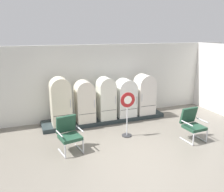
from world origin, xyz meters
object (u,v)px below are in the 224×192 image
at_px(refrigerator_4, 145,93).
at_px(refrigerator_0, 61,100).
at_px(sign_stand, 127,115).
at_px(armchair_right, 192,123).
at_px(refrigerator_3, 126,97).
at_px(refrigerator_1, 85,100).
at_px(armchair_left, 69,133).
at_px(refrigerator_2, 106,97).

bearing_deg(refrigerator_4, refrigerator_0, -179.87).
distance_m(refrigerator_0, sign_stand, 2.35).
distance_m(armchair_right, sign_stand, 2.01).
relative_size(refrigerator_3, sign_stand, 0.98).
xyz_separation_m(refrigerator_1, armchair_left, (-0.92, -1.68, -0.39)).
height_order(refrigerator_2, armchair_left, refrigerator_2).
height_order(refrigerator_1, refrigerator_3, refrigerator_1).
bearing_deg(refrigerator_2, refrigerator_4, 0.99).
bearing_deg(sign_stand, refrigerator_4, 45.83).
relative_size(refrigerator_1, armchair_left, 1.49).
bearing_deg(armchair_right, refrigerator_1, 139.78).
height_order(refrigerator_0, sign_stand, refrigerator_0).
bearing_deg(refrigerator_0, sign_stand, -37.91).
bearing_deg(refrigerator_1, armchair_right, -40.22).
distance_m(refrigerator_2, armchair_left, 2.44).
xyz_separation_m(refrigerator_1, refrigerator_2, (0.80, -0.01, 0.04)).
distance_m(refrigerator_1, refrigerator_4, 2.40).
xyz_separation_m(refrigerator_3, sign_stand, (-0.59, -1.43, -0.16)).
height_order(refrigerator_0, refrigerator_4, refrigerator_0).
bearing_deg(refrigerator_1, refrigerator_2, -0.93).
relative_size(armchair_left, armchair_right, 1.00).
relative_size(refrigerator_2, refrigerator_4, 1.01).
distance_m(refrigerator_3, armchair_left, 3.04).
bearing_deg(refrigerator_0, refrigerator_4, 0.13).
relative_size(refrigerator_0, refrigerator_3, 1.16).
relative_size(refrigerator_0, refrigerator_4, 1.07).
height_order(refrigerator_0, armchair_right, refrigerator_0).
xyz_separation_m(refrigerator_1, refrigerator_4, (2.40, 0.01, 0.03)).
distance_m(refrigerator_1, sign_stand, 1.76).
bearing_deg(refrigerator_3, armchair_right, -63.16).
bearing_deg(refrigerator_1, sign_stand, -54.83).
height_order(refrigerator_3, armchair_left, refrigerator_3).
bearing_deg(refrigerator_0, armchair_left, -92.72).
height_order(refrigerator_1, armchair_left, refrigerator_1).
relative_size(refrigerator_0, refrigerator_1, 1.12).
bearing_deg(refrigerator_4, sign_stand, -134.17).
bearing_deg(sign_stand, armchair_left, -172.34).
relative_size(refrigerator_0, refrigerator_2, 1.07).
relative_size(refrigerator_1, refrigerator_4, 0.96).
height_order(refrigerator_3, sign_stand, refrigerator_3).
bearing_deg(armchair_right, sign_stand, 152.46).
bearing_deg(refrigerator_2, refrigerator_3, 1.01).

